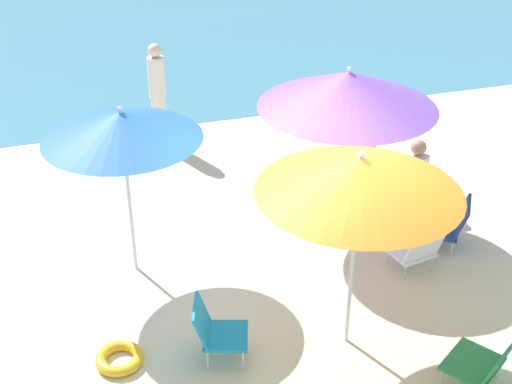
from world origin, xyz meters
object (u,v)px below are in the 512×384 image
object	(u,v)px
umbrella_orange	(360,175)
beach_chair_e	(449,223)
beach_chair_a	(215,329)
beach_chair_f	(418,249)
person_b	(414,174)
umbrella_blue	(121,125)
swim_ring	(120,358)
umbrella_purple	(348,89)
beach_chair_d	(359,152)
beach_chair_c	(484,362)
person_a	(158,93)

from	to	relation	value
umbrella_orange	beach_chair_e	distance (m)	2.72
beach_chair_a	beach_chair_f	world-z (taller)	beach_chair_f
person_b	umbrella_blue	bearing A→B (deg)	-40.67
umbrella_blue	swim_ring	bearing A→B (deg)	-104.46
umbrella_purple	person_b	xyz separation A→B (m)	(1.10, 0.11, -1.36)
person_b	beach_chair_f	bearing A→B (deg)	17.38
beach_chair_d	beach_chair_c	bearing A→B (deg)	22.46
beach_chair_d	swim_ring	xyz separation A→B (m)	(-3.86, -2.94, -0.28)
umbrella_orange	beach_chair_a	size ratio (longest dim) A/B	3.29
person_a	umbrella_purple	bearing A→B (deg)	127.70
umbrella_purple	person_a	size ratio (longest dim) A/B	1.33
beach_chair_a	beach_chair_d	xyz separation A→B (m)	(2.94, 3.14, -0.02)
umbrella_orange	person_a	size ratio (longest dim) A/B	1.32
beach_chair_e	swim_ring	world-z (taller)	beach_chair_e
beach_chair_d	person_a	world-z (taller)	person_a
beach_chair_e	beach_chair_f	distance (m)	0.74
beach_chair_a	beach_chair_d	world-z (taller)	beach_chair_d
swim_ring	umbrella_blue	bearing A→B (deg)	75.54
umbrella_purple	beach_chair_f	bearing A→B (deg)	-73.04
beach_chair_e	person_a	bearing A→B (deg)	-20.49
beach_chair_e	swim_ring	distance (m)	4.19
umbrella_orange	person_a	bearing A→B (deg)	100.42
swim_ring	umbrella_orange	bearing A→B (deg)	-8.99
umbrella_purple	umbrella_orange	distance (m)	2.28
umbrella_purple	beach_chair_a	size ratio (longest dim) A/B	3.31
umbrella_orange	swim_ring	size ratio (longest dim) A/B	4.53
beach_chair_c	beach_chair_e	distance (m)	2.35
beach_chair_a	umbrella_purple	bearing A→B (deg)	60.00
umbrella_orange	beach_chair_d	size ratio (longest dim) A/B	2.86
umbrella_blue	beach_chair_a	bearing A→B (deg)	-73.00
umbrella_purple	umbrella_orange	size ratio (longest dim) A/B	1.00
umbrella_purple	person_b	distance (m)	1.75
umbrella_orange	person_b	bearing A→B (deg)	49.17
umbrella_orange	beach_chair_e	world-z (taller)	umbrella_orange
umbrella_purple	beach_chair_f	size ratio (longest dim) A/B	3.28
beach_chair_f	person_a	distance (m)	4.87
umbrella_blue	beach_chair_e	size ratio (longest dim) A/B	2.74
beach_chair_f	person_b	distance (m)	1.59
person_a	umbrella_orange	bearing A→B (deg)	107.75
beach_chair_a	umbrella_blue	bearing A→B (deg)	124.58
beach_chair_d	person_a	size ratio (longest dim) A/B	0.46
beach_chair_a	person_a	distance (m)	5.03
person_b	swim_ring	size ratio (longest dim) A/B	1.98
beach_chair_c	swim_ring	size ratio (longest dim) A/B	1.57
beach_chair_a	person_a	xyz separation A→B (m)	(0.38, 4.99, 0.48)
beach_chair_d	person_a	bearing A→B (deg)	-94.16
beach_chair_e	beach_chair_f	world-z (taller)	beach_chair_f
beach_chair_d	beach_chair_f	world-z (taller)	beach_chair_d
beach_chair_f	beach_chair_d	bearing A→B (deg)	-19.23
beach_chair_c	beach_chair_e	size ratio (longest dim) A/B	1.00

